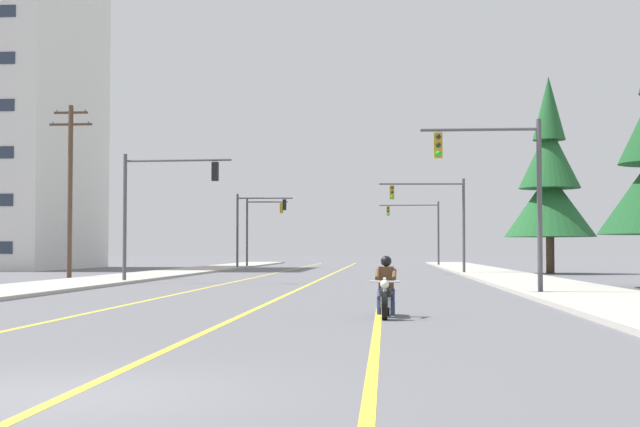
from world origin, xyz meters
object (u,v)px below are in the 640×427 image
(traffic_signal_near_left, at_px, (156,197))
(utility_pole_left_near, at_px, (70,185))
(traffic_signal_mid_left, at_px, (253,219))
(traffic_signal_far_left, at_px, (258,222))
(motorcycle_with_rider, at_px, (386,293))
(traffic_signal_near_right, at_px, (505,180))
(traffic_signal_mid_right, at_px, (439,210))
(conifer_tree_right_verge_far, at_px, (549,183))
(traffic_signal_far_right, at_px, (421,223))

(traffic_signal_near_left, height_order, utility_pole_left_near, utility_pole_left_near)
(traffic_signal_mid_left, relative_size, traffic_signal_far_left, 1.00)
(motorcycle_with_rider, relative_size, traffic_signal_near_right, 0.35)
(traffic_signal_near_right, relative_size, traffic_signal_mid_right, 1.00)
(traffic_signal_near_left, height_order, conifer_tree_right_verge_far, conifer_tree_right_verge_far)
(traffic_signal_near_right, distance_m, traffic_signal_mid_right, 26.41)
(motorcycle_with_rider, height_order, traffic_signal_near_left, traffic_signal_near_left)
(traffic_signal_near_left, relative_size, utility_pole_left_near, 0.65)
(utility_pole_left_near, height_order, conifer_tree_right_verge_far, conifer_tree_right_verge_far)
(traffic_signal_near_left, bearing_deg, traffic_signal_far_right, 72.03)
(traffic_signal_near_right, relative_size, utility_pole_left_near, 0.65)
(traffic_signal_far_right, distance_m, traffic_signal_far_left, 16.20)
(traffic_signal_near_right, distance_m, conifer_tree_right_verge_far, 29.02)
(utility_pole_left_near, bearing_deg, traffic_signal_far_right, 61.90)
(motorcycle_with_rider, bearing_deg, conifer_tree_right_verge_far, 74.36)
(traffic_signal_near_right, bearing_deg, traffic_signal_mid_left, 109.99)
(traffic_signal_far_right, distance_m, utility_pole_left_near, 43.65)
(traffic_signal_far_left, xyz_separation_m, utility_pole_left_near, (-5.85, -31.73, 1.09))
(motorcycle_with_rider, xyz_separation_m, traffic_signal_mid_right, (3.43, 36.89, 3.55))
(conifer_tree_right_verge_far, bearing_deg, traffic_signal_near_right, -103.20)
(traffic_signal_mid_right, relative_size, conifer_tree_right_verge_far, 0.47)
(traffic_signal_near_right, bearing_deg, conifer_tree_right_verge_far, 76.80)
(traffic_signal_far_left, bearing_deg, traffic_signal_mid_right, -55.03)
(motorcycle_with_rider, bearing_deg, traffic_signal_far_left, 101.07)
(traffic_signal_near_left, bearing_deg, motorcycle_with_rider, -62.04)
(traffic_signal_far_left, bearing_deg, traffic_signal_mid_left, -85.90)
(traffic_signal_far_right, height_order, utility_pole_left_near, utility_pole_left_near)
(traffic_signal_near_left, height_order, traffic_signal_far_left, same)
(motorcycle_with_rider, relative_size, traffic_signal_far_left, 0.35)
(traffic_signal_near_left, xyz_separation_m, traffic_signal_far_right, (14.32, 44.15, 0.02))
(traffic_signal_near_right, height_order, traffic_signal_mid_right, same)
(motorcycle_with_rider, distance_m, traffic_signal_mid_right, 37.21)
(traffic_signal_far_left, bearing_deg, traffic_signal_far_right, 24.70)
(traffic_signal_far_right, distance_m, conifer_tree_right_verge_far, 27.23)
(traffic_signal_far_right, bearing_deg, traffic_signal_near_right, -89.11)
(motorcycle_with_rider, bearing_deg, traffic_signal_mid_left, 101.85)
(traffic_signal_mid_right, height_order, utility_pole_left_near, utility_pole_left_near)
(motorcycle_with_rider, height_order, traffic_signal_mid_left, traffic_signal_mid_left)
(traffic_signal_near_right, distance_m, utility_pole_left_near, 26.63)
(utility_pole_left_near, bearing_deg, traffic_signal_near_right, -36.45)
(traffic_signal_far_right, xyz_separation_m, utility_pole_left_near, (-20.56, -38.50, 0.97))
(traffic_signal_mid_right, distance_m, conifer_tree_right_verge_far, 7.83)
(traffic_signal_mid_right, xyz_separation_m, utility_pole_left_near, (-20.63, -10.59, 0.98))
(traffic_signal_mid_left, xyz_separation_m, traffic_signal_far_right, (14.29, 12.70, 0.06))
(traffic_signal_mid_right, relative_size, traffic_signal_far_left, 1.00)
(traffic_signal_mid_right, bearing_deg, traffic_signal_far_left, 124.97)
(traffic_signal_mid_left, bearing_deg, traffic_signal_near_left, -90.06)
(traffic_signal_near_right, relative_size, conifer_tree_right_verge_far, 0.47)
(traffic_signal_mid_right, distance_m, traffic_signal_mid_left, 20.92)
(traffic_signal_near_left, xyz_separation_m, conifer_tree_right_verge_far, (21.78, 18.03, 1.89))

